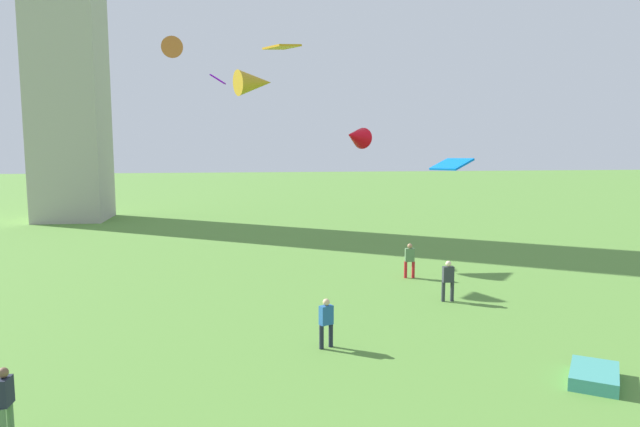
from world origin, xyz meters
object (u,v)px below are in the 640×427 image
at_px(person_1, 410,258).
at_px(kite_flying_3, 173,47).
at_px(kite_flying_1, 218,79).
at_px(kite_flying_5, 356,137).
at_px(person_3, 5,399).
at_px(kite_bundle_1, 594,376).
at_px(person_0, 326,320).
at_px(person_2, 448,279).
at_px(kite_flying_2, 255,83).
at_px(kite_flying_4, 282,47).
at_px(kite_flying_0, 451,164).

xyz_separation_m(person_1, kite_flying_3, (-12.15, 5.06, 11.07)).
height_order(kite_flying_1, kite_flying_3, kite_flying_3).
relative_size(kite_flying_1, kite_flying_5, 0.59).
bearing_deg(person_3, kite_bundle_1, -82.62).
bearing_deg(kite_flying_3, person_3, 81.37).
bearing_deg(person_0, person_2, 14.22).
height_order(kite_flying_2, kite_flying_3, kite_flying_3).
relative_size(person_0, kite_flying_1, 1.16).
relative_size(person_3, kite_bundle_1, 0.88).
distance_m(person_2, kite_flying_1, 20.25).
xyz_separation_m(kite_flying_3, kite_bundle_1, (14.00, -18.48, -11.88)).
relative_size(person_2, kite_flying_3, 0.99).
height_order(person_2, kite_flying_3, kite_flying_3).
bearing_deg(kite_flying_4, kite_flying_0, -98.99).
height_order(person_0, kite_flying_4, kite_flying_4).
height_order(person_2, kite_flying_1, kite_flying_1).
relative_size(person_0, kite_flying_0, 0.94).
relative_size(kite_flying_4, kite_flying_5, 0.60).
height_order(person_3, kite_flying_2, kite_flying_2).
height_order(kite_flying_1, kite_flying_2, kite_flying_2).
bearing_deg(kite_flying_2, kite_flying_4, 159.39).
relative_size(kite_flying_2, kite_flying_5, 1.08).
distance_m(person_0, kite_flying_5, 19.99).
bearing_deg(person_3, person_1, -40.88).
bearing_deg(kite_flying_5, person_3, -79.46).
bearing_deg(kite_bundle_1, kite_flying_5, 97.92).
bearing_deg(kite_flying_4, kite_bundle_1, -146.91).
relative_size(person_2, kite_flying_0, 0.99).
distance_m(person_1, kite_flying_5, 10.90).
bearing_deg(kite_flying_4, kite_flying_2, -22.34).
distance_m(person_2, person_3, 17.71).
bearing_deg(kite_bundle_1, kite_flying_1, 117.00).
bearing_deg(kite_flying_1, person_0, 15.62).
height_order(person_0, kite_flying_2, kite_flying_2).
bearing_deg(kite_bundle_1, person_0, 152.93).
relative_size(person_3, kite_flying_5, 0.70).
height_order(kite_flying_4, kite_bundle_1, kite_flying_4).
bearing_deg(kite_flying_1, kite_bundle_1, 29.84).
distance_m(kite_flying_0, kite_flying_2, 16.33).
height_order(kite_flying_0, kite_bundle_1, kite_flying_0).
bearing_deg(person_1, kite_flying_5, -76.78).
bearing_deg(person_2, person_3, 37.62).
xyz_separation_m(person_0, kite_flying_3, (-6.58, 14.68, 11.11)).
bearing_deg(kite_flying_4, kite_flying_5, -43.72).
bearing_deg(kite_flying_2, kite_flying_5, -103.60).
height_order(person_3, kite_flying_1, kite_flying_1).
bearing_deg(kite_flying_1, kite_flying_0, 35.03).
bearing_deg(kite_flying_1, person_1, 48.36).
bearing_deg(kite_flying_5, kite_flying_2, -131.59).
relative_size(person_3, kite_flying_2, 0.65).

